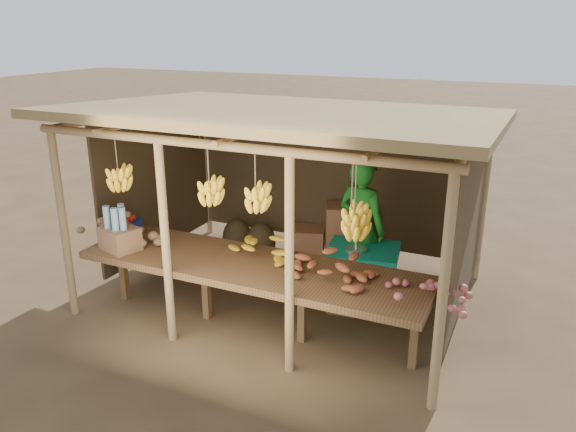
% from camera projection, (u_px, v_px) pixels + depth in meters
% --- Properties ---
extents(ground, '(60.00, 60.00, 0.00)m').
position_uv_depth(ground, '(288.00, 294.00, 7.14)').
color(ground, brown).
rests_on(ground, ground).
extents(stall_structure, '(4.70, 3.50, 2.43)m').
position_uv_depth(stall_structure, '(285.00, 148.00, 6.43)').
color(stall_structure, '#A18053').
rests_on(stall_structure, ground).
extents(counter, '(3.90, 1.05, 0.80)m').
position_uv_depth(counter, '(252.00, 269.00, 6.08)').
color(counter, brown).
rests_on(counter, ground).
extents(potato_heap, '(1.31, 1.08, 0.37)m').
position_uv_depth(potato_heap, '(119.00, 224.00, 6.71)').
color(potato_heap, olive).
rests_on(potato_heap, counter).
extents(sweet_potato_heap, '(0.93, 0.64, 0.35)m').
position_uv_depth(sweet_potato_heap, '(329.00, 262.00, 5.67)').
color(sweet_potato_heap, '#9E4B28').
rests_on(sweet_potato_heap, counter).
extents(onion_heap, '(0.82, 0.49, 0.36)m').
position_uv_depth(onion_heap, '(427.00, 285.00, 5.16)').
color(onion_heap, '#B75A59').
rests_on(onion_heap, counter).
extents(banana_pile, '(0.78, 0.62, 0.35)m').
position_uv_depth(banana_pile, '(261.00, 240.00, 6.26)').
color(banana_pile, gold).
rests_on(banana_pile, counter).
extents(tomato_basin, '(0.39, 0.39, 0.21)m').
position_uv_depth(tomato_basin, '(126.00, 225.00, 6.99)').
color(tomato_basin, navy).
rests_on(tomato_basin, counter).
extents(bottle_box, '(0.50, 0.44, 0.53)m').
position_uv_depth(bottle_box, '(119.00, 233.00, 6.39)').
color(bottle_box, '#936442').
rests_on(bottle_box, counter).
extents(vendor, '(0.74, 0.60, 1.77)m').
position_uv_depth(vendor, '(361.00, 229.00, 6.85)').
color(vendor, '#16671B').
rests_on(vendor, ground).
extents(tarp_crate, '(0.93, 0.84, 0.99)m').
position_uv_depth(tarp_crate, '(362.00, 276.00, 6.71)').
color(tarp_crate, brown).
rests_on(tarp_crate, ground).
extents(carton_stack, '(1.24, 0.59, 0.86)m').
position_uv_depth(carton_stack, '(332.00, 237.00, 8.00)').
color(carton_stack, '#936442').
rests_on(carton_stack, ground).
extents(burlap_sacks, '(0.84, 0.44, 0.60)m').
position_uv_depth(burlap_sacks, '(249.00, 237.00, 8.34)').
color(burlap_sacks, '#4B3A23').
rests_on(burlap_sacks, ground).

